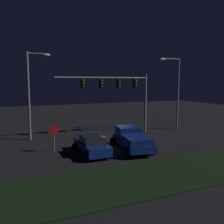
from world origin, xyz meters
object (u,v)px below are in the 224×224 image
object	(u,v)px
street_lamp_left	(33,86)
traffic_signal_gantry	(119,88)
car_sedan	(92,145)
street_lamp_right	(174,85)
pickup_truck	(131,138)
stop_sign	(54,133)

from	to	relation	value
street_lamp_left	traffic_signal_gantry	bearing A→B (deg)	-5.22
car_sedan	street_lamp_left	distance (m)	9.00
traffic_signal_gantry	street_lamp_right	distance (m)	7.06
car_sedan	traffic_signal_gantry	xyz separation A→B (m)	(5.21, 6.11, 4.29)
car_sedan	street_lamp_right	world-z (taller)	street_lamp_right
pickup_truck	stop_sign	bearing A→B (deg)	83.79
street_lamp_right	traffic_signal_gantry	bearing A→B (deg)	176.99
traffic_signal_gantry	stop_sign	size ratio (longest dim) A/B	4.63
traffic_signal_gantry	street_lamp_right	world-z (taller)	street_lamp_right
pickup_truck	street_lamp_right	bearing A→B (deg)	-46.60
stop_sign	street_lamp_right	bearing A→B (deg)	15.23
stop_sign	car_sedan	bearing A→B (deg)	-32.90
car_sedan	street_lamp_right	bearing A→B (deg)	-63.76
pickup_truck	stop_sign	xyz separation A→B (m)	(-6.09, 1.76, 0.56)
car_sedan	traffic_signal_gantry	distance (m)	9.10
street_lamp_left	street_lamp_right	xyz separation A→B (m)	(15.79, -1.17, 0.01)
pickup_truck	car_sedan	world-z (taller)	pickup_truck
pickup_truck	street_lamp_left	world-z (taller)	street_lamp_left
traffic_signal_gantry	stop_sign	world-z (taller)	traffic_signal_gantry
stop_sign	traffic_signal_gantry	bearing A→B (deg)	29.46
pickup_truck	traffic_signal_gantry	world-z (taller)	traffic_signal_gantry
pickup_truck	traffic_signal_gantry	size ratio (longest dim) A/B	0.55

